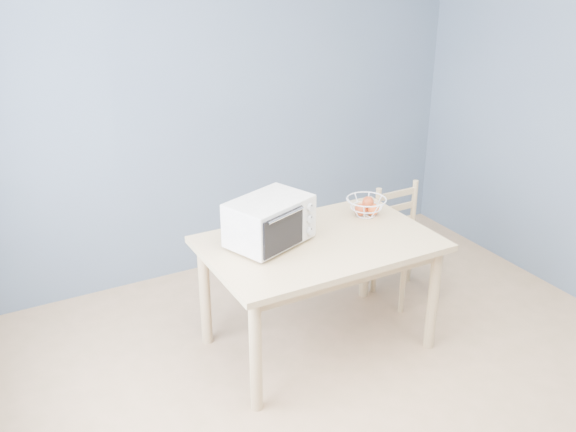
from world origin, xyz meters
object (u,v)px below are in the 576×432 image
dining_table (319,256)px  toaster_oven (267,222)px  dining_chair (405,244)px  fruit_basket (366,206)px

dining_table → toaster_oven: 0.41m
dining_table → dining_chair: 0.95m
fruit_basket → dining_chair: (0.42, 0.08, -0.41)m
toaster_oven → fruit_basket: (0.77, 0.08, -0.08)m
dining_table → fruit_basket: fruit_basket is taller
dining_table → fruit_basket: bearing=21.4°
dining_chair → toaster_oven: bearing=-173.2°
dining_chair → dining_table: bearing=-164.4°
toaster_oven → dining_chair: (1.19, 0.16, -0.49)m
dining_chair → fruit_basket: bearing=-170.5°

